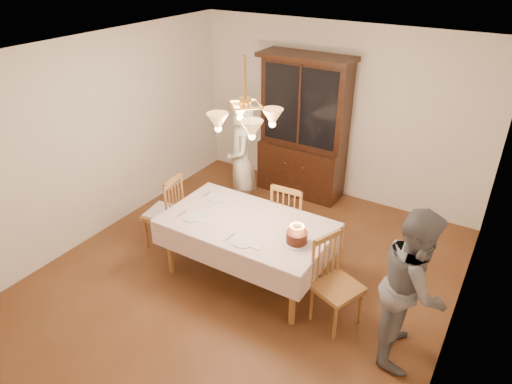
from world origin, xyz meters
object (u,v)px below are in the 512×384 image
Objects in this scene: elderly_woman at (242,162)px; dining_table at (247,227)px; birthday_cake at (297,238)px; chair_far_side at (291,221)px; china_hutch at (304,130)px.

dining_table is at bearing -1.31° from elderly_woman.
birthday_cake is (0.66, -0.07, 0.14)m from dining_table.
chair_far_side is 3.33× the size of birthday_cake.
china_hutch is 2.16× the size of chair_far_side.
china_hutch reaches higher than chair_far_side.
dining_table is 0.88× the size of china_hutch.
chair_far_side is at bearing 30.69° from elderly_woman.
elderly_woman is at bearing 125.41° from dining_table.
chair_far_side is 0.99m from birthday_cake.
dining_table is 0.79m from chair_far_side.
china_hutch is 1.20m from elderly_woman.
china_hutch is 7.20× the size of birthday_cake.
china_hutch is at bearing 100.47° from dining_table.
birthday_cake is at bearing 13.88° from elderly_woman.
elderly_woman is (-0.81, 1.14, 0.16)m from dining_table.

